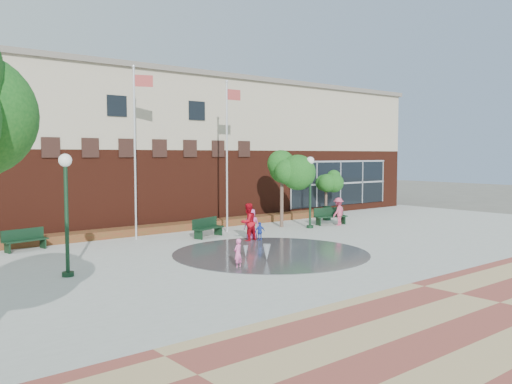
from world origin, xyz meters
TOP-DOWN VIEW (x-y plane):
  - ground at (0.00, 0.00)m, footprint 120.00×120.00m
  - plaza_concrete at (0.00, 4.00)m, footprint 46.00×18.00m
  - paver_band at (0.00, -7.00)m, footprint 46.00×6.00m
  - splash_pad at (0.00, 3.00)m, footprint 8.40×8.40m
  - library_building at (0.00, 17.48)m, footprint 44.40×10.40m
  - flower_bed at (0.00, 11.60)m, footprint 26.00×1.20m
  - flagpole_left at (-2.66, 10.09)m, footprint 0.95×0.42m
  - flagpole_right at (2.45, 9.40)m, footprint 1.02×0.17m
  - lamp_left at (-8.33, 4.18)m, footprint 0.45×0.45m
  - lamp_right at (6.95, 7.56)m, footprint 0.44×0.44m
  - bench_left at (-7.93, 10.35)m, footprint 2.00×0.87m
  - bench_mid at (0.48, 8.43)m, footprint 2.06×1.14m
  - bench_right at (8.99, 7.84)m, footprint 2.14×1.10m
  - trash_can at (10.48, 9.54)m, footprint 0.57×0.57m
  - tree_mid at (6.01, 8.94)m, footprint 2.89×2.89m
  - tree_small_right at (12.22, 11.25)m, footprint 1.90×1.90m
  - water_jet_a at (-1.20, 1.86)m, footprint 0.33×0.33m
  - water_jet_b at (-1.40, 2.97)m, footprint 0.21×0.21m
  - child_splash at (-2.86, 1.59)m, footprint 0.46×0.37m
  - adult_red at (1.34, 6.23)m, footprint 0.99×0.81m
  - adult_pink at (1.82, 6.55)m, footprint 0.89×0.77m
  - child_blue at (1.83, 5.92)m, footprint 0.58×0.33m
  - person_bench at (9.13, 7.34)m, footprint 1.20×0.88m

SIDE VIEW (x-z plane):
  - ground at x=0.00m, z-range 0.00..0.00m
  - flower_bed at x=0.00m, z-range -0.20..0.20m
  - water_jet_a at x=-1.20m, z-range -0.32..0.32m
  - water_jet_b at x=-1.40m, z-range -0.24..0.24m
  - plaza_concrete at x=0.00m, z-range 0.00..0.01m
  - paver_band at x=0.00m, z-range 0.00..0.01m
  - splash_pad at x=0.00m, z-range 0.00..0.01m
  - bench_left at x=-7.93m, z-range -0.17..0.80m
  - bench_mid at x=0.48m, z-range -0.18..0.82m
  - bench_right at x=8.99m, z-range -0.18..0.85m
  - child_blue at x=1.83m, z-range 0.00..0.93m
  - trash_can at x=10.48m, z-range 0.01..0.94m
  - child_splash at x=-2.86m, z-range 0.00..1.11m
  - adult_pink at x=1.82m, z-range 0.00..1.54m
  - person_bench at x=9.13m, z-range 0.00..1.67m
  - adult_red at x=1.34m, z-range 0.00..1.87m
  - tree_small_right at x=12.22m, z-range 0.75..4.00m
  - lamp_right at x=6.95m, z-range 0.50..4.62m
  - lamp_left at x=-8.33m, z-range 0.52..4.80m
  - tree_mid at x=6.01m, z-range 1.11..5.99m
  - flagpole_right at x=2.45m, z-range 0.48..8.72m
  - library_building at x=0.00m, z-range 0.04..9.24m
  - flagpole_left at x=-2.66m, z-range 0.49..9.09m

